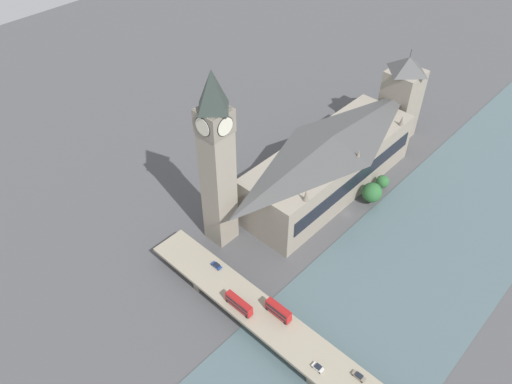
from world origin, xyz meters
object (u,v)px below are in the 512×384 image
double_decker_bus_mid (239,304)px  double_decker_bus_rear (278,310)px  victoria_tower (401,98)px  car_northbound_mid (359,376)px  clock_tower (217,158)px  road_bridge (323,364)px  parliament_hall (330,163)px  car_southbound_mid (318,367)px  car_southbound_tail (216,265)px

double_decker_bus_mid → double_decker_bus_rear: size_ratio=1.12×
victoria_tower → car_northbound_mid: (-65.54, 128.26, -15.15)m
clock_tower → road_bridge: bearing=163.5°
clock_tower → parliament_hall: bearing=-103.9°
car_southbound_mid → double_decker_bus_mid: bearing=1.4°
road_bridge → double_decker_bus_mid: bearing=6.1°
clock_tower → victoria_tower: size_ratio=1.60×
double_decker_bus_rear → car_southbound_tail: bearing=-0.2°
clock_tower → car_southbound_tail: 40.71m
double_decker_bus_rear → victoria_tower: bearing=-75.9°
double_decker_bus_mid → car_southbound_tail: 20.68m
double_decker_bus_rear → car_southbound_tail: 31.16m
double_decker_bus_mid → car_northbound_mid: double_decker_bus_mid is taller
car_southbound_tail → double_decker_bus_rear: bearing=179.8°
double_decker_bus_rear → double_decker_bus_mid: bearing=31.4°
double_decker_bus_mid → car_southbound_tail: (19.23, -7.37, -1.94)m
car_southbound_mid → car_southbound_tail: (53.35, -6.52, -0.04)m
victoria_tower → double_decker_bus_rear: size_ratio=4.72×
victoria_tower → road_bridge: bearing=112.4°
road_bridge → car_southbound_tail: bearing=-4.0°
clock_tower → victoria_tower: (-13.44, -111.76, -19.15)m
parliament_hall → victoria_tower: (0.06, -57.38, 7.60)m
parliament_hall → double_decker_bus_mid: 80.96m
parliament_hall → road_bridge: bearing=126.1°
car_northbound_mid → double_decker_bus_mid: bearing=9.2°
victoria_tower → car_northbound_mid: victoria_tower is taller
parliament_hall → car_northbound_mid: 96.79m
victoria_tower → double_decker_bus_rear: 132.94m
victoria_tower → car_southbound_tail: victoria_tower is taller
car_southbound_tail → road_bridge: bearing=176.0°
car_southbound_tail → parliament_hall: bearing=-89.1°
double_decker_bus_mid → car_southbound_tail: double_decker_bus_mid is taller
parliament_hall → car_northbound_mid: parliament_hall is taller
double_decker_bus_rear → car_southbound_tail: (31.09, -0.13, -2.02)m
double_decker_bus_mid → car_southbound_tail: size_ratio=2.67×
road_bridge → car_southbound_tail: 53.47m
parliament_hall → double_decker_bus_mid: parliament_hall is taller
clock_tower → victoria_tower: clock_tower is taller
car_southbound_mid → clock_tower: bearing=-18.7°
car_northbound_mid → car_southbound_tail: car_southbound_tail is taller
car_southbound_mid → car_southbound_tail: size_ratio=0.90×
parliament_hall → road_bridge: parliament_hall is taller
double_decker_bus_rear → road_bridge: bearing=170.8°
clock_tower → car_northbound_mid: bearing=168.2°
double_decker_bus_mid → car_southbound_mid: double_decker_bus_mid is taller
parliament_hall → victoria_tower: victoria_tower is taller
clock_tower → victoria_tower: 114.18m
car_northbound_mid → clock_tower: bearing=-11.8°
parliament_hall → clock_tower: 62.09m
parliament_hall → road_bridge: 92.72m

